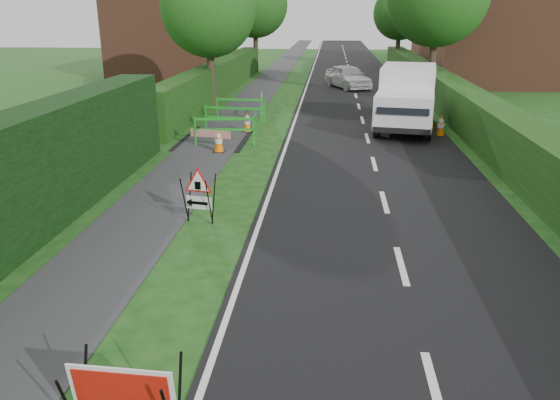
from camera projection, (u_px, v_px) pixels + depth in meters
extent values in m
plane|color=#154012|center=(259.00, 286.00, 9.23)|extent=(120.00, 120.00, 0.00)
cube|color=black|center=(349.00, 71.00, 41.93)|extent=(6.00, 90.00, 0.02)
cube|color=#2D2D30|center=(278.00, 70.00, 42.40)|extent=(2.00, 90.00, 0.02)
cube|color=#14380F|center=(220.00, 94.00, 30.35)|extent=(1.00, 24.00, 1.80)
cube|color=#14380F|center=(454.00, 118.00, 23.72)|extent=(1.20, 50.00, 1.50)
cube|color=brown|center=(170.00, 36.00, 37.40)|extent=(7.00, 7.00, 5.50)
cube|color=brown|center=(492.00, 39.00, 33.71)|extent=(7.00, 7.00, 5.50)
cube|color=brown|center=(460.00, 31.00, 46.78)|extent=(7.00, 7.00, 5.50)
cylinder|color=#2D2116|center=(211.00, 79.00, 26.13)|extent=(0.36, 0.36, 2.62)
sphere|color=#1B4211|center=(208.00, 9.00, 25.08)|extent=(4.40, 4.40, 4.40)
cylinder|color=#2D2116|center=(431.00, 69.00, 28.88)|extent=(0.36, 0.36, 2.97)
cylinder|color=#2D2116|center=(256.00, 53.00, 41.14)|extent=(0.36, 0.36, 2.80)
sphere|color=#1B4211|center=(255.00, 4.00, 40.01)|extent=(4.80, 4.80, 4.80)
cylinder|color=#2D2116|center=(397.00, 52.00, 44.01)|extent=(0.36, 0.36, 2.45)
sphere|color=#1B4211|center=(400.00, 13.00, 43.02)|extent=(4.20, 4.20, 4.20)
cylinder|color=black|center=(85.00, 387.00, 6.02)|extent=(0.05, 0.33, 0.93)
cylinder|color=black|center=(179.00, 396.00, 5.88)|extent=(0.05, 0.33, 0.93)
cube|color=white|center=(124.00, 397.00, 5.74)|extent=(1.15, 0.18, 0.82)
cube|color=red|center=(123.00, 398.00, 5.73)|extent=(1.04, 0.16, 0.71)
cylinder|color=black|center=(184.00, 200.00, 11.76)|extent=(0.09, 0.33, 1.06)
cylinder|color=black|center=(190.00, 196.00, 12.00)|extent=(0.09, 0.33, 1.06)
cylinder|color=black|center=(209.00, 203.00, 11.61)|extent=(0.09, 0.33, 1.06)
cylinder|color=black|center=(214.00, 199.00, 11.85)|extent=(0.09, 0.33, 1.06)
cube|color=white|center=(199.00, 203.00, 11.81)|extent=(0.59, 0.13, 0.29)
cube|color=black|center=(199.00, 203.00, 11.80)|extent=(0.41, 0.09, 0.07)
cone|color=black|center=(189.00, 202.00, 11.86)|extent=(0.16, 0.19, 0.17)
cube|color=black|center=(198.00, 185.00, 11.66)|extent=(0.13, 0.03, 0.17)
cube|color=silver|center=(408.00, 91.00, 21.72)|extent=(2.53, 3.54, 1.95)
cube|color=silver|center=(404.00, 110.00, 19.60)|extent=(2.34, 2.40, 1.19)
cube|color=black|center=(403.00, 107.00, 18.58)|extent=(1.79, 0.52, 0.55)
cube|color=#FFEC0D|center=(378.00, 113.00, 21.36)|extent=(0.85, 4.92, 0.24)
cube|color=#FFEC0D|center=(432.00, 115.00, 20.87)|extent=(0.85, 4.92, 0.24)
cube|color=black|center=(401.00, 131.00, 18.86)|extent=(1.97, 0.45, 0.20)
cylinder|color=black|center=(377.00, 126.00, 19.97)|extent=(0.37, 0.84, 0.81)
cylinder|color=black|center=(428.00, 129.00, 19.53)|extent=(0.37, 0.84, 0.81)
cylinder|color=black|center=(384.00, 111.00, 22.94)|extent=(0.37, 0.84, 0.81)
cylinder|color=black|center=(429.00, 113.00, 22.50)|extent=(0.37, 0.84, 0.81)
cube|color=black|center=(440.00, 136.00, 20.24)|extent=(0.38, 0.38, 0.04)
cone|color=orange|center=(441.00, 125.00, 20.11)|extent=(0.32, 0.32, 0.75)
cylinder|color=white|center=(441.00, 126.00, 20.12)|extent=(0.25, 0.25, 0.14)
cylinder|color=white|center=(441.00, 121.00, 20.06)|extent=(0.17, 0.17, 0.10)
cube|color=black|center=(424.00, 130.00, 21.13)|extent=(0.38, 0.38, 0.04)
cone|color=orange|center=(425.00, 120.00, 21.00)|extent=(0.32, 0.32, 0.75)
cylinder|color=white|center=(425.00, 121.00, 21.02)|extent=(0.25, 0.25, 0.14)
cylinder|color=white|center=(425.00, 116.00, 20.95)|extent=(0.17, 0.17, 0.10)
cube|color=black|center=(417.00, 115.00, 24.15)|extent=(0.38, 0.38, 0.04)
cone|color=orange|center=(418.00, 106.00, 24.02)|extent=(0.32, 0.32, 0.75)
cylinder|color=white|center=(418.00, 107.00, 24.04)|extent=(0.25, 0.25, 0.14)
cylinder|color=white|center=(418.00, 103.00, 23.98)|extent=(0.17, 0.17, 0.10)
cube|color=black|center=(219.00, 152.00, 17.95)|extent=(0.38, 0.38, 0.04)
cone|color=orange|center=(219.00, 140.00, 17.82)|extent=(0.32, 0.32, 0.75)
cylinder|color=white|center=(219.00, 141.00, 17.83)|extent=(0.25, 0.25, 0.14)
cylinder|color=white|center=(218.00, 135.00, 17.77)|extent=(0.17, 0.17, 0.10)
cube|color=black|center=(247.00, 131.00, 20.95)|extent=(0.38, 0.38, 0.04)
cone|color=orange|center=(247.00, 121.00, 20.82)|extent=(0.32, 0.32, 0.75)
cylinder|color=white|center=(247.00, 122.00, 20.83)|extent=(0.25, 0.25, 0.14)
cylinder|color=white|center=(247.00, 117.00, 20.77)|extent=(0.17, 0.17, 0.10)
cube|color=#1B961F|center=(195.00, 131.00, 18.68)|extent=(0.06, 0.06, 1.00)
cube|color=#1B961F|center=(254.00, 131.00, 18.73)|extent=(0.06, 0.06, 1.00)
cube|color=#1B961F|center=(224.00, 119.00, 18.57)|extent=(1.99, 0.28, 0.08)
cube|color=#1B961F|center=(225.00, 130.00, 18.69)|extent=(1.99, 0.28, 0.08)
cube|color=#1B961F|center=(196.00, 145.00, 18.84)|extent=(0.10, 0.35, 0.04)
cube|color=#1B961F|center=(254.00, 145.00, 18.88)|extent=(0.10, 0.35, 0.04)
cube|color=#1B961F|center=(206.00, 118.00, 20.99)|extent=(0.06, 0.06, 1.00)
cube|color=#1B961F|center=(256.00, 120.00, 20.52)|extent=(0.06, 0.06, 1.00)
cube|color=#1B961F|center=(230.00, 108.00, 20.62)|extent=(1.98, 0.37, 0.08)
cube|color=#1B961F|center=(230.00, 118.00, 20.74)|extent=(1.98, 0.37, 0.08)
cube|color=#1B961F|center=(206.00, 130.00, 21.15)|extent=(0.12, 0.36, 0.04)
cube|color=#1B961F|center=(256.00, 133.00, 20.68)|extent=(0.12, 0.36, 0.04)
cube|color=#1B961F|center=(217.00, 109.00, 22.86)|extent=(0.05, 0.05, 1.00)
cube|color=#1B961F|center=(264.00, 110.00, 22.59)|extent=(0.05, 0.05, 1.00)
cube|color=#1B961F|center=(241.00, 100.00, 22.59)|extent=(2.00, 0.15, 0.08)
cube|color=#1B961F|center=(241.00, 109.00, 22.71)|extent=(2.00, 0.15, 0.08)
cube|color=#1B961F|center=(218.00, 121.00, 23.02)|extent=(0.08, 0.35, 0.04)
cube|color=#1B961F|center=(265.00, 122.00, 22.75)|extent=(0.08, 0.35, 0.04)
cube|color=#1B961F|center=(261.00, 110.00, 22.63)|extent=(0.06, 0.06, 1.00)
cube|color=#1B961F|center=(262.00, 102.00, 24.52)|extent=(0.06, 0.06, 1.00)
cube|color=#1B961F|center=(262.00, 96.00, 23.44)|extent=(0.28, 1.99, 0.08)
cube|color=#1B961F|center=(262.00, 105.00, 23.56)|extent=(0.28, 1.99, 0.08)
cube|color=#1B961F|center=(262.00, 122.00, 22.79)|extent=(0.35, 0.10, 0.04)
cube|color=#1B961F|center=(262.00, 113.00, 24.68)|extent=(0.35, 0.10, 0.04)
cube|color=red|center=(211.00, 147.00, 18.69)|extent=(1.46, 0.42, 0.25)
imported|color=silver|center=(348.00, 77.00, 32.54)|extent=(3.08, 4.32, 1.37)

